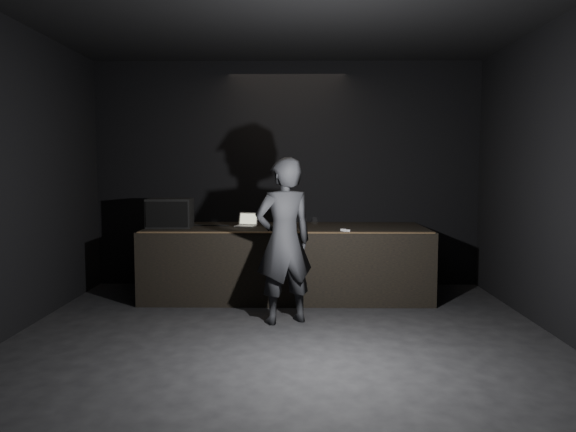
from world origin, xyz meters
The scene contains 11 objects.
ground centered at (0.00, 0.00, 0.00)m, with size 7.00×7.00×0.00m, color black.
room_walls centered at (0.00, 0.00, 2.02)m, with size 6.10×7.10×3.52m.
stage_riser centered at (0.00, 2.73, 0.50)m, with size 4.00×1.50×1.00m, color black.
riser_lip centered at (0.00, 2.02, 1.01)m, with size 3.92×0.10×0.01m, color brown.
stage_monitor centered at (-1.67, 2.64, 1.21)m, with size 0.64×0.47×0.42m.
cable centered at (-1.32, 2.89, 1.01)m, with size 0.02×0.02×0.96m, color black.
laptop centered at (-0.58, 2.84, 1.05)m, with size 0.34×0.32×0.20m.
beer_can centered at (0.24, 2.18, 1.09)m, with size 0.07×0.07×0.17m.
plastic_cup centered at (0.42, 3.12, 1.05)m, with size 0.09×0.09×0.11m, color white.
wii_remote centered at (0.80, 2.18, 1.02)m, with size 0.04×0.17×0.03m, color silver.
person centered at (-0.01, 1.29, 0.99)m, with size 0.72×0.47×1.98m, color black.
Camera 1 is at (0.13, -5.32, 1.87)m, focal length 35.00 mm.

